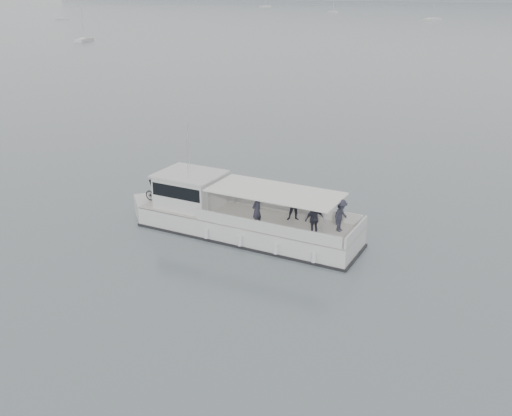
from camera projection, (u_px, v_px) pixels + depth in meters
The scene contains 2 objects.
ground at pixel (332, 263), 25.72m from camera, with size 1400.00×1400.00×0.00m, color slate.
tour_boat at pixel (228, 216), 28.73m from camera, with size 12.92×4.60×5.37m.
Camera 1 is at (10.48, -20.86, 11.59)m, focal length 40.00 mm.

